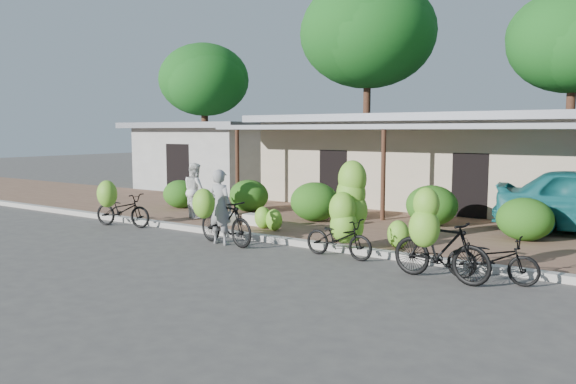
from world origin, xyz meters
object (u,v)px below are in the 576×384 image
(tree_back_left, at_px, (203,78))
(sack_near, at_px, (258,220))
(bike_right, at_px, (438,244))
(tree_center_right, at_px, (570,39))
(bike_far_right, at_px, (492,259))
(bystander, at_px, (195,190))
(tree_far_center, at_px, (365,32))
(sack_far, at_px, (228,219))
(bike_left, at_px, (222,219))
(bike_center, at_px, (346,216))
(bike_far_left, at_px, (120,207))
(vendor, at_px, (220,207))

(tree_back_left, bearing_deg, sack_near, -41.40)
(tree_back_left, relative_size, sack_near, 8.65)
(bike_right, bearing_deg, tree_center_right, 8.70)
(bike_far_right, distance_m, bystander, 9.55)
(tree_far_center, bearing_deg, bike_right, -58.91)
(tree_back_left, distance_m, bike_far_right, 22.25)
(sack_far, bearing_deg, bike_left, -52.57)
(tree_center_right, bearing_deg, bike_center, -98.36)
(tree_back_left, height_order, bike_center, tree_back_left)
(tree_back_left, height_order, sack_far, tree_back_left)
(bike_left, xyz_separation_m, bystander, (-3.03, 2.24, 0.33))
(bike_far_left, relative_size, bike_center, 0.92)
(bike_center, bearing_deg, sack_far, 77.37)
(sack_near, bearing_deg, tree_far_center, 103.88)
(bike_left, relative_size, vendor, 1.06)
(bike_right, xyz_separation_m, vendor, (-5.59, 0.36, 0.22))
(bike_right, distance_m, sack_near, 6.63)
(tree_far_center, bearing_deg, bike_left, -75.80)
(bike_right, distance_m, vendor, 5.61)
(bike_far_right, relative_size, sack_near, 1.98)
(sack_far, bearing_deg, bike_right, -17.99)
(tree_center_right, relative_size, bike_far_left, 4.35)
(tree_far_center, height_order, bystander, tree_far_center)
(bike_far_right, relative_size, vendor, 0.91)
(tree_far_center, xyz_separation_m, bike_far_left, (-0.32, -14.82, -7.01))
(sack_near, bearing_deg, bike_far_right, -16.08)
(bike_right, bearing_deg, bike_center, 75.34)
(tree_back_left, relative_size, bike_left, 3.76)
(bike_center, bearing_deg, tree_back_left, 55.33)
(tree_far_center, distance_m, tree_center_right, 9.08)
(tree_center_right, height_order, bike_left, tree_center_right)
(tree_back_left, xyz_separation_m, sack_far, (10.30, -10.13, -5.28))
(vendor, bearing_deg, sack_near, -76.31)
(sack_near, distance_m, sack_far, 0.92)
(bike_center, height_order, bystander, bike_center)
(vendor, bearing_deg, tree_far_center, -75.77)
(tree_center_right, distance_m, vendor, 17.34)
(bike_left, distance_m, bystander, 3.78)
(tree_back_left, distance_m, tree_center_right, 17.38)
(sack_far, bearing_deg, vendor, -53.93)
(bike_center, relative_size, bystander, 1.25)
(tree_far_center, xyz_separation_m, tree_center_right, (9.00, 0.50, -1.10))
(tree_center_right, relative_size, bike_center, 4.00)
(tree_far_center, relative_size, bike_right, 5.05)
(bike_right, relative_size, sack_far, 2.68)
(tree_back_left, relative_size, bike_right, 3.66)
(bike_center, bearing_deg, bystander, 78.87)
(tree_far_center, bearing_deg, bike_far_right, -55.72)
(sack_far, bearing_deg, tree_center_right, 63.82)
(tree_far_center, height_order, sack_far, tree_far_center)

